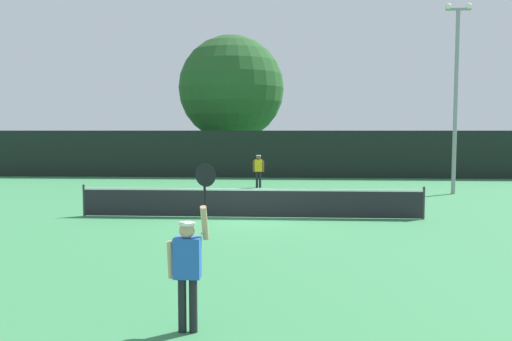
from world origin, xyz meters
The scene contains 10 objects.
ground_plane centered at (0.00, 0.00, 0.00)m, with size 120.00×120.00×0.00m, color #387F4C.
tennis_net centered at (0.00, 0.00, 0.51)m, with size 11.40×0.08×1.07m.
perimeter_fence centered at (0.00, 14.74, 1.44)m, with size 35.03×0.12×2.88m, color black.
player_serving centered at (-0.20, -9.96, 1.06)m, with size 0.67×0.39×2.44m.
player_receiving centered at (-0.24, 9.16, 1.00)m, with size 0.57×0.24×1.64m.
tennis_ball centered at (-1.17, -2.84, 0.03)m, with size 0.07×0.07×0.07m, color #CCE033.
light_pole centered at (8.78, 7.05, 4.84)m, with size 1.18×0.28×8.54m.
large_tree centered at (-2.81, 20.55, 5.88)m, with size 7.51×7.51×9.65m.
parked_car_near centered at (-8.47, 22.63, 0.78)m, with size 2.50×4.43×1.69m.
parked_car_mid centered at (9.74, 20.23, 0.78)m, with size 1.97×4.23×1.69m.
Camera 1 is at (1.21, -17.28, 2.91)m, focal length 36.89 mm.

